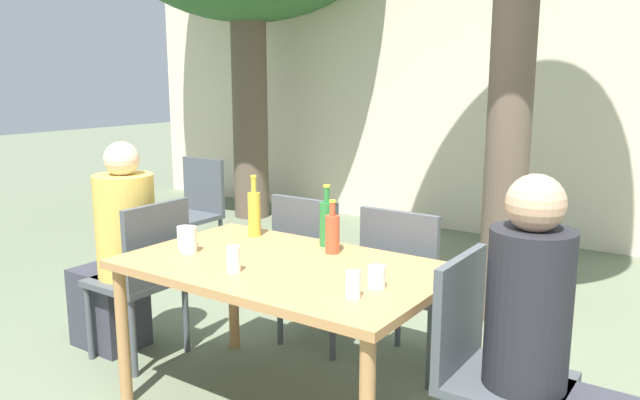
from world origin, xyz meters
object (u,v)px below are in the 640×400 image
(patio_chair_3, at_px, (407,280))
(person_seated_1, at_px, (550,368))
(patio_chair_1, at_px, (486,360))
(soda_bottle_2, at_px, (332,233))
(patio_chair_4, at_px, (195,207))
(drinking_glass_3, at_px, (188,240))
(green_bottle_1, at_px, (327,222))
(patio_chair_2, at_px, (316,261))
(drinking_glass_4, at_px, (353,285))
(oil_cruet_0, at_px, (254,212))
(patio_chair_0, at_px, (145,271))
(dining_table_front, at_px, (284,279))
(person_seated_0, at_px, (118,259))
(drinking_glass_1, at_px, (185,237))
(drinking_glass_2, at_px, (377,277))
(drinking_glass_0, at_px, (233,259))

(patio_chair_3, bearing_deg, person_seated_1, 143.12)
(patio_chair_1, bearing_deg, soda_bottle_2, 72.99)
(patio_chair_4, distance_m, drinking_glass_3, 2.15)
(patio_chair_4, distance_m, soda_bottle_2, 2.39)
(green_bottle_1, bearing_deg, patio_chair_2, 132.40)
(patio_chair_1, bearing_deg, patio_chair_3, 44.68)
(patio_chair_1, distance_m, drinking_glass_4, 0.58)
(patio_chair_3, distance_m, oil_cruet_0, 0.90)
(patio_chair_0, relative_size, drinking_glass_3, 7.13)
(dining_table_front, distance_m, drinking_glass_3, 0.53)
(person_seated_0, xyz_separation_m, soda_bottle_2, (1.31, 0.27, 0.29))
(patio_chair_4, relative_size, drinking_glass_3, 7.13)
(patio_chair_3, xyz_separation_m, drinking_glass_1, (-0.87, -0.76, 0.27))
(patio_chair_0, xyz_separation_m, patio_chair_2, (0.68, 0.69, 0.00))
(dining_table_front, relative_size, patio_chair_4, 1.62)
(drinking_glass_4, bearing_deg, person_seated_1, 16.48)
(patio_chair_2, relative_size, drinking_glass_2, 10.04)
(patio_chair_4, distance_m, drinking_glass_0, 2.51)
(patio_chair_3, xyz_separation_m, patio_chair_4, (-2.30, 0.69, 0.00))
(person_seated_0, bearing_deg, oil_cruet_0, 112.02)
(drinking_glass_4, bearing_deg, soda_bottle_2, 130.78)
(patio_chair_1, bearing_deg, green_bottle_1, 69.53)
(patio_chair_2, xyz_separation_m, person_seated_1, (1.51, -0.69, 0.03))
(patio_chair_0, xyz_separation_m, drinking_glass_2, (1.50, -0.05, 0.26))
(person_seated_1, bearing_deg, patio_chair_2, 65.56)
(drinking_glass_3, bearing_deg, green_bottle_1, 45.01)
(soda_bottle_2, xyz_separation_m, drinking_glass_0, (-0.20, -0.50, -0.04))
(patio_chair_2, height_order, person_seated_0, person_seated_0)
(green_bottle_1, bearing_deg, patio_chair_1, -20.47)
(patio_chair_4, bearing_deg, patio_chair_3, -16.63)
(patio_chair_4, bearing_deg, person_seated_0, -60.08)
(patio_chair_1, height_order, drinking_glass_0, patio_chair_1)
(oil_cruet_0, xyz_separation_m, drinking_glass_2, (0.97, -0.37, -0.08))
(patio_chair_0, xyz_separation_m, soda_bottle_2, (1.07, 0.27, 0.32))
(drinking_glass_0, bearing_deg, patio_chair_3, 66.44)
(oil_cruet_0, distance_m, drinking_glass_2, 1.04)
(patio_chair_3, xyz_separation_m, drinking_glass_3, (-0.79, -0.81, 0.28))
(green_bottle_1, xyz_separation_m, drinking_glass_2, (0.53, -0.42, -0.08))
(patio_chair_3, bearing_deg, patio_chair_4, -16.63)
(patio_chair_0, bearing_deg, patio_chair_3, 118.31)
(oil_cruet_0, xyz_separation_m, drinking_glass_1, (-0.14, -0.38, -0.07))
(patio_chair_1, height_order, drinking_glass_1, patio_chair_1)
(patio_chair_3, relative_size, drinking_glass_3, 7.13)
(person_seated_0, xyz_separation_m, drinking_glass_3, (0.72, -0.12, 0.25))
(drinking_glass_0, relative_size, drinking_glass_2, 1.27)
(drinking_glass_3, bearing_deg, drinking_glass_1, 146.42)
(soda_bottle_2, bearing_deg, drinking_glass_4, -49.22)
(patio_chair_4, bearing_deg, soda_bottle_2, -27.77)
(patio_chair_4, height_order, drinking_glass_1, patio_chair_4)
(patio_chair_1, distance_m, drinking_glass_1, 1.58)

